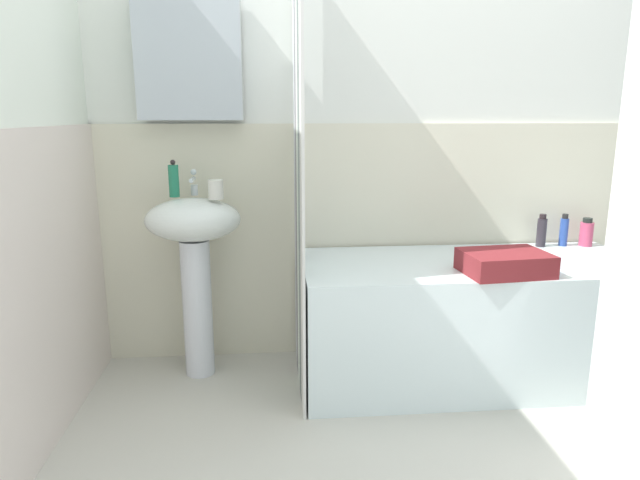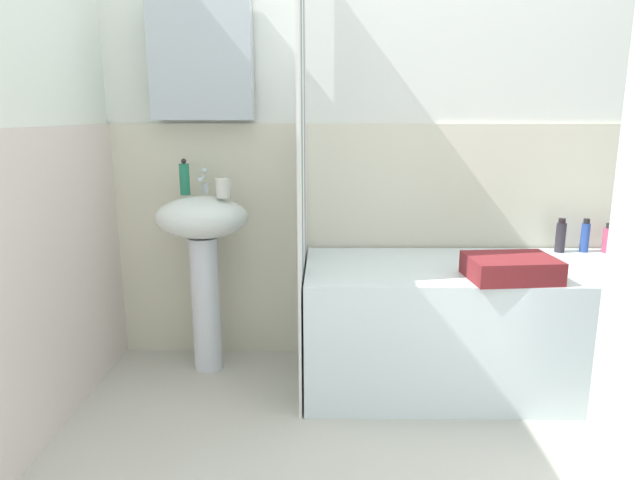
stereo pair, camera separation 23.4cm
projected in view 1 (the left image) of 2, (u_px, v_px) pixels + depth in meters
wall_back_tiled at (394, 135)px, 2.81m from camera, size 3.60×0.18×2.40m
sink at (194, 247)px, 2.60m from camera, size 0.44×0.34×0.87m
faucet at (194, 183)px, 2.62m from camera, size 0.03×0.12×0.12m
soap_dispenser at (174, 180)px, 2.58m from camera, size 0.05×0.05×0.17m
toothbrush_cup at (216, 189)px, 2.52m from camera, size 0.07×0.07×0.09m
bathtub at (469, 319)px, 2.65m from camera, size 1.59×0.67×0.58m
shower_curtain at (299, 172)px, 2.42m from camera, size 0.01×0.67×2.00m
lotion_bottle at (586, 233)px, 2.88m from camera, size 0.07×0.07×0.15m
conditioner_bottle at (564, 231)px, 2.88m from camera, size 0.04×0.04×0.17m
body_wash_bottle at (542, 231)px, 2.87m from camera, size 0.05×0.05×0.17m
towel_folded at (505, 263)px, 2.38m from camera, size 0.38×0.29×0.09m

